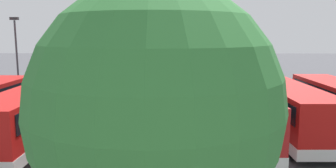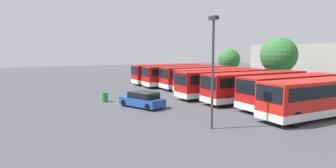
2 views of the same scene
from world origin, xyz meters
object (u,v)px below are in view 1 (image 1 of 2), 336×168
Objects in this scene: bus_single_deck_sixth at (41,110)px; lamp_post_tall at (17,52)px; bus_single_deck_third at (234,111)px; bus_single_deck_fourth at (162,110)px; bus_single_deck_second at (286,107)px; bus_single_deck_fifth at (108,107)px; car_hatchback_silver at (120,91)px; waste_bin_yellow at (167,90)px.

lamp_post_tall is (5.99, -10.03, 2.70)m from bus_single_deck_sixth.
bus_single_deck_third and bus_single_deck_fourth have the same top height.
bus_single_deck_second is 3.42m from bus_single_deck_third.
bus_single_deck_third is at bearing 171.77° from bus_single_deck_fifth.
lamp_post_tall is at bearing 8.31° from car_hatchback_silver.
lamp_post_tall reaches higher than bus_single_deck_fifth.
lamp_post_tall reaches higher than bus_single_deck_sixth.
bus_single_deck_sixth is (10.96, -0.24, 0.00)m from bus_single_deck_third.
lamp_post_tall reaches higher than car_hatchback_silver.
waste_bin_yellow is at bearing -152.81° from car_hatchback_silver.
lamp_post_tall is (16.95, -10.27, 2.70)m from bus_single_deck_third.
bus_single_deck_fifth is 12.49× the size of waste_bin_yellow.
bus_single_deck_sixth is 2.60× the size of car_hatchback_silver.
bus_single_deck_fifth is at bearing 136.47° from lamp_post_tall.
bus_single_deck_second is 14.24m from bus_single_deck_sixth.
bus_single_deck_fourth is 12.18m from car_hatchback_silver.
lamp_post_tall is at bearing 15.06° from waste_bin_yellow.
car_hatchback_silver is 4.89m from waste_bin_yellow.
bus_single_deck_third is 14.37m from waste_bin_yellow.
lamp_post_tall is 13.99m from waste_bin_yellow.
bus_single_deck_fourth is at bearing 110.77° from car_hatchback_silver.
bus_single_deck_fourth is (4.00, -0.17, -0.00)m from bus_single_deck_third.
bus_single_deck_fifth and bus_single_deck_sixth have the same top height.
lamp_post_tall reaches higher than bus_single_deck_second.
bus_single_deck_fourth is (7.25, 0.88, -0.00)m from bus_single_deck_second.
lamp_post_tall is 7.69× the size of waste_bin_yellow.
bus_single_deck_third is at bearing 17.85° from bus_single_deck_second.
bus_single_deck_fourth is 0.86× the size of bus_single_deck_fifth.
bus_single_deck_second reaches higher than waste_bin_yellow.
bus_single_deck_second and bus_single_deck_fifth have the same top height.
bus_single_deck_second is 0.88× the size of bus_single_deck_fifth.
bus_single_deck_second and bus_single_deck_fourth have the same top height.
bus_single_deck_fifth is 13.65m from lamp_post_tall.
bus_single_deck_second is at bearing 180.00° from bus_single_deck_fifth.
bus_single_deck_fifth is at bearing -8.23° from bus_single_deck_third.
bus_single_deck_third is at bearing 178.76° from bus_single_deck_sixth.
bus_single_deck_fifth is (3.24, -0.88, 0.00)m from bus_single_deck_fourth.
car_hatchback_silver is at bearing -84.21° from bus_single_deck_fifth.
bus_single_deck_fourth and bus_single_deck_sixth have the same top height.
bus_single_deck_second is 22.37m from lamp_post_tall.
car_hatchback_silver is (4.31, -11.36, -0.92)m from bus_single_deck_fourth.
car_hatchback_silver is 4.86× the size of waste_bin_yellow.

